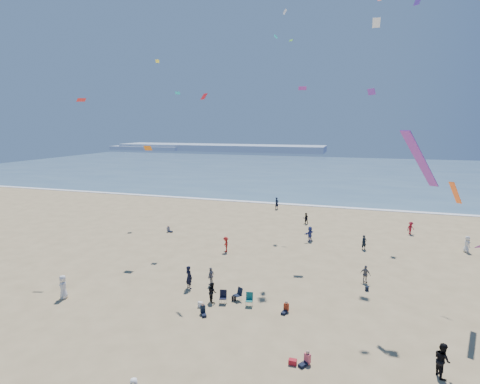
% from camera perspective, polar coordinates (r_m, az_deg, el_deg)
% --- Properties ---
extents(ground, '(220.00, 220.00, 0.00)m').
position_cam_1_polar(ground, '(23.71, -11.44, -24.21)').
color(ground, tan).
rests_on(ground, ground).
extents(ocean, '(220.00, 100.00, 0.06)m').
position_cam_1_polar(ocean, '(113.22, 12.25, 3.18)').
color(ocean, '#476B84').
rests_on(ocean, ground).
extents(surf_line, '(220.00, 1.20, 0.08)m').
position_cam_1_polar(surf_line, '(64.16, 8.16, -1.89)').
color(surf_line, white).
rests_on(surf_line, ground).
extents(headland_far, '(110.00, 20.00, 3.20)m').
position_cam_1_polar(headland_far, '(199.95, -3.16, 6.77)').
color(headland_far, '#7A8EA8').
rests_on(headland_far, ground).
extents(headland_near, '(40.00, 14.00, 2.00)m').
position_cam_1_polar(headland_near, '(212.92, -13.85, 6.53)').
color(headland_near, '#7A8EA8').
rests_on(headland_near, ground).
extents(standing_flyers, '(33.82, 45.92, 1.94)m').
position_cam_1_polar(standing_flyers, '(34.53, 10.91, -11.17)').
color(standing_flyers, black).
rests_on(standing_flyers, ground).
extents(seated_group, '(21.16, 26.94, 0.84)m').
position_cam_1_polar(seated_group, '(29.17, -2.41, -16.08)').
color(seated_group, white).
rests_on(seated_group, ground).
extents(chair_cluster, '(2.71, 1.58, 1.00)m').
position_cam_1_polar(chair_cluster, '(29.34, -0.54, -15.74)').
color(chair_cluster, black).
rests_on(chair_cluster, ground).
extents(white_tote, '(0.35, 0.20, 0.40)m').
position_cam_1_polar(white_tote, '(29.11, -6.07, -16.67)').
color(white_tote, white).
rests_on(white_tote, ground).
extents(black_backpack, '(0.30, 0.22, 0.38)m').
position_cam_1_polar(black_backpack, '(29.88, -0.95, -15.89)').
color(black_backpack, black).
rests_on(black_backpack, ground).
extents(cooler, '(0.45, 0.30, 0.30)m').
position_cam_1_polar(cooler, '(23.35, 8.02, -24.26)').
color(cooler, '#AC1823').
rests_on(cooler, ground).
extents(navy_bag, '(0.28, 0.18, 0.34)m').
position_cam_1_polar(navy_bag, '(33.13, 18.77, -13.78)').
color(navy_bag, black).
rests_on(navy_bag, ground).
extents(kites_aloft, '(40.84, 41.20, 29.74)m').
position_cam_1_polar(kites_aloft, '(30.03, 17.08, 13.66)').
color(kites_aloft, red).
rests_on(kites_aloft, ground).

